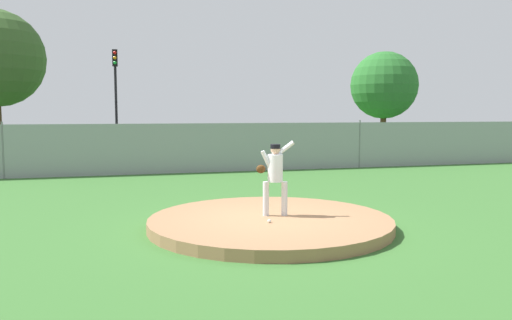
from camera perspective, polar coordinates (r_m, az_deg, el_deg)
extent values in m
plane|color=#386B2D|center=(16.36, -4.49, -3.05)|extent=(80.00, 80.00, 0.00)
cube|color=#2B2B2D|center=(24.70, -8.17, -0.20)|extent=(44.00, 7.00, 0.01)
cylinder|color=#99704C|center=(10.60, 1.62, -7.10)|extent=(5.09, 5.09, 0.23)
cylinder|color=silver|center=(10.65, 1.13, -4.42)|extent=(0.13, 0.13, 0.73)
cylinder|color=silver|center=(10.68, 3.25, -4.40)|extent=(0.13, 0.13, 0.73)
cylinder|color=silver|center=(10.57, 2.20, -0.92)|extent=(0.32, 0.32, 0.58)
cylinder|color=silver|center=(10.59, 3.14, 1.17)|extent=(0.48, 0.19, 0.39)
cylinder|color=silver|center=(10.51, 1.27, -0.13)|extent=(0.29, 0.15, 0.46)
ellipsoid|color=#4C2D14|center=(10.54, 0.56, -1.04)|extent=(0.20, 0.12, 0.18)
sphere|color=tan|center=(10.54, 2.21, 1.18)|extent=(0.20, 0.20, 0.20)
cylinder|color=black|center=(10.53, 2.21, 1.56)|extent=(0.21, 0.21, 0.09)
sphere|color=white|center=(10.04, 1.52, -6.94)|extent=(0.07, 0.07, 0.07)
cube|color=gray|center=(20.17, -6.63, 1.36)|extent=(35.51, 0.03, 1.97)
cylinder|color=slate|center=(20.36, -26.81, 0.99)|extent=(0.07, 0.07, 2.07)
cylinder|color=slate|center=(22.36, 11.68, 1.81)|extent=(0.07, 0.07, 2.07)
cube|color=#232328|center=(24.36, -15.82, 1.07)|extent=(2.11, 4.33, 0.64)
cube|color=black|center=(24.32, -15.86, 2.60)|extent=(1.84, 2.43, 0.66)
cylinder|color=black|center=(25.68, -15.96, 0.57)|extent=(1.94, 0.76, 0.64)
cylinder|color=black|center=(23.08, -15.62, 0.04)|extent=(1.94, 0.76, 0.64)
cube|color=slate|center=(25.78, 5.35, 1.53)|extent=(2.06, 4.35, 0.68)
cube|color=black|center=(25.75, 5.36, 3.03)|extent=(1.81, 2.43, 0.67)
cylinder|color=black|center=(27.02, 4.22, 0.99)|extent=(1.93, 0.74, 0.64)
cylinder|color=black|center=(24.61, 6.57, 0.54)|extent=(1.93, 0.74, 0.64)
cube|color=#A81919|center=(25.23, -6.31, 1.49)|extent=(2.01, 4.30, 0.73)
cube|color=black|center=(25.19, -6.33, 3.10)|extent=(1.76, 2.40, 0.68)
cylinder|color=black|center=(26.55, -6.59, 0.89)|extent=(1.88, 0.74, 0.64)
cylinder|color=black|center=(23.96, -5.98, 0.41)|extent=(1.88, 0.74, 0.64)
cone|color=orange|center=(26.41, -25.58, 0.28)|extent=(0.32, 0.32, 0.55)
cube|color=black|center=(26.43, -25.55, -0.28)|extent=(0.40, 0.40, 0.03)
cylinder|color=black|center=(28.77, -15.62, 6.22)|extent=(0.14, 0.14, 5.80)
cube|color=black|center=(28.74, -15.75, 11.11)|extent=(0.28, 0.24, 0.90)
sphere|color=red|center=(28.65, -15.76, 11.67)|extent=(0.18, 0.18, 0.18)
sphere|color=orange|center=(28.62, -15.75, 11.13)|extent=(0.18, 0.18, 0.18)
sphere|color=green|center=(28.59, -15.73, 10.59)|extent=(0.18, 0.18, 0.18)
cylinder|color=#4C331E|center=(37.36, 14.25, 3.63)|extent=(0.42, 0.42, 2.67)
sphere|color=#296B29|center=(37.39, 14.35, 8.24)|extent=(4.78, 4.78, 4.78)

